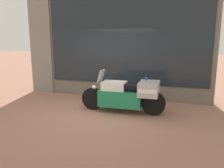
# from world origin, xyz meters

# --- Properties ---
(ground_plane) EXTENTS (60.00, 60.00, 0.00)m
(ground_plane) POSITION_xyz_m (0.00, 0.00, 0.00)
(ground_plane) COLOR #9E6B56
(shop_building) EXTENTS (6.90, 0.55, 4.12)m
(shop_building) POSITION_xyz_m (-0.44, 2.00, 2.07)
(shop_building) COLOR #6B6056
(shop_building) RESTS_ON ground
(window_display) EXTENTS (5.50, 0.30, 1.87)m
(window_display) POSITION_xyz_m (0.40, 2.03, 0.45)
(window_display) COLOR slate
(window_display) RESTS_ON ground
(paramedic_motorcycle) EXTENTS (2.50, 0.81, 1.23)m
(paramedic_motorcycle) POSITION_xyz_m (0.95, 0.30, 0.55)
(paramedic_motorcycle) COLOR black
(paramedic_motorcycle) RESTS_ON ground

